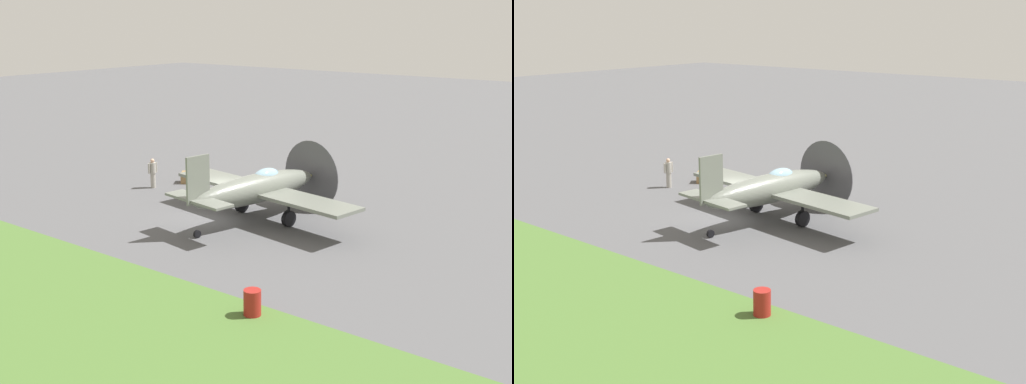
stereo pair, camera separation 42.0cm
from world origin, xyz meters
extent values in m
plane|color=#515154|center=(0.00, 0.00, 0.00)|extent=(160.00, 160.00, 0.00)
ellipsoid|color=slate|center=(1.88, 0.33, 1.66)|extent=(2.56, 7.91, 1.42)
cube|color=slate|center=(1.95, 0.78, 1.49)|extent=(11.16, 3.56, 0.16)
cube|color=slate|center=(1.35, -3.18, 2.69)|extent=(0.30, 1.26, 2.18)
cube|color=slate|center=(1.35, -3.18, 1.77)|extent=(3.78, 1.57, 0.11)
cone|color=#B7B24C|center=(2.51, 4.46, 1.66)|extent=(0.84, 0.90, 0.73)
cylinder|color=#4C4C51|center=(2.47, 4.24, 1.66)|extent=(3.63, 0.59, 3.66)
ellipsoid|color=#8CB2C6|center=(1.99, 1.01, 2.16)|extent=(1.03, 1.70, 0.80)
cylinder|color=black|center=(0.33, 1.14, 0.39)|extent=(0.37, 0.81, 0.78)
cylinder|color=black|center=(0.33, 1.14, 0.94)|extent=(0.14, 0.14, 1.10)
cylinder|color=black|center=(3.61, 0.65, 0.39)|extent=(0.37, 0.81, 0.78)
cylinder|color=black|center=(3.61, 0.65, 0.94)|extent=(0.14, 0.14, 1.10)
cylinder|color=black|center=(1.34, -3.29, 0.18)|extent=(0.19, 0.38, 0.37)
cylinder|color=#9E998E|center=(-6.90, 1.84, 0.44)|extent=(0.30, 0.30, 0.88)
cylinder|color=#9E998E|center=(-6.90, 1.84, 1.19)|extent=(0.38, 0.38, 0.62)
sphere|color=tan|center=(-6.90, 1.84, 1.61)|extent=(0.23, 0.23, 0.23)
cylinder|color=#9E998E|center=(-6.93, 1.59, 1.19)|extent=(0.11, 0.11, 0.59)
cylinder|color=#9E998E|center=(-6.86, 2.10, 1.19)|extent=(0.11, 0.11, 0.59)
cylinder|color=maroon|center=(8.29, -8.09, 0.45)|extent=(0.60, 0.60, 0.90)
cube|color=olive|center=(-6.13, 4.05, 0.32)|extent=(1.26, 1.26, 0.64)
camera|label=1|loc=(21.15, -24.38, 9.76)|focal=47.12mm
camera|label=2|loc=(21.48, -24.12, 9.76)|focal=47.12mm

